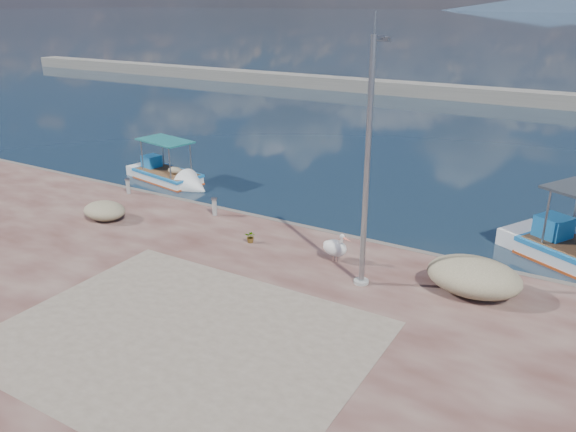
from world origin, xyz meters
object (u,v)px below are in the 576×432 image
(boat_left, at_px, (167,177))
(pelican, at_px, (336,248))
(bollard_near, at_px, (214,206))
(lamp_post, at_px, (367,176))

(boat_left, distance_m, pelican, 12.69)
(boat_left, height_order, bollard_near, boat_left)
(pelican, distance_m, lamp_post, 3.25)
(bollard_near, bearing_deg, lamp_post, -17.53)
(boat_left, xyz_separation_m, pelican, (11.64, -5.00, 0.79))
(pelican, xyz_separation_m, bollard_near, (-5.86, 1.34, -0.09))
(lamp_post, height_order, bollard_near, lamp_post)
(boat_left, distance_m, bollard_near, 6.88)
(pelican, height_order, lamp_post, lamp_post)
(bollard_near, bearing_deg, boat_left, 147.70)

